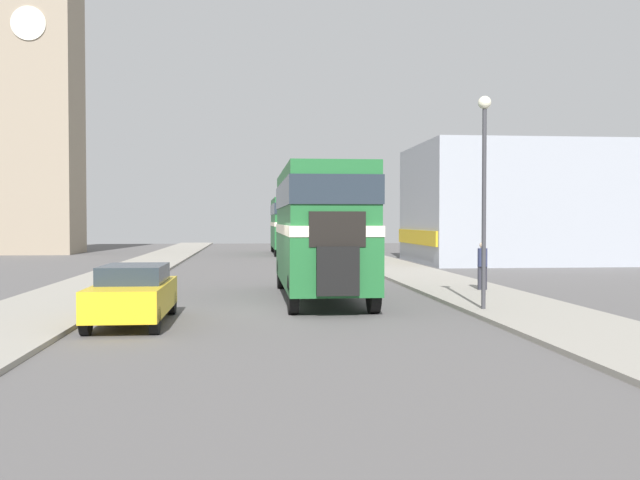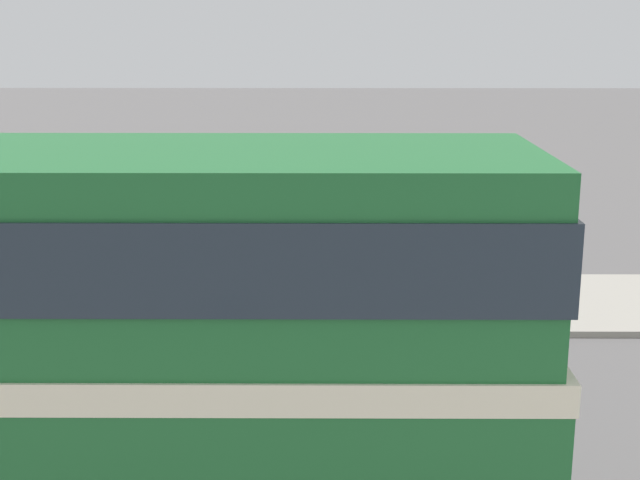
{
  "view_description": "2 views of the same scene",
  "coord_description": "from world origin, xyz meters",
  "px_view_note": "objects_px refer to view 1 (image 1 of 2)",
  "views": [
    {
      "loc": [
        -0.91,
        -19.89,
        2.56
      ],
      "look_at": [
        1.38,
        3.26,
        1.93
      ],
      "focal_mm": 40.0,
      "sensor_mm": 36.0,
      "label": 1
    },
    {
      "loc": [
        9.44,
        5.82,
        5.37
      ],
      "look_at": [
        0.0,
        5.77,
        2.99
      ],
      "focal_mm": 50.0,
      "sensor_mm": 36.0,
      "label": 2
    }
  ],
  "objects_px": {
    "bus_distant": "(289,221)",
    "pedestrian_walking": "(482,263)",
    "car_parked_near": "(133,293)",
    "church_tower": "(40,43)",
    "double_decker_bus": "(320,223)",
    "street_lamp": "(484,170)"
  },
  "relations": [
    {
      "from": "pedestrian_walking",
      "to": "street_lamp",
      "type": "bearing_deg",
      "value": -108.2
    },
    {
      "from": "bus_distant",
      "to": "car_parked_near",
      "type": "relative_size",
      "value": 2.27
    },
    {
      "from": "car_parked_near",
      "to": "bus_distant",
      "type": "bearing_deg",
      "value": 80.89
    },
    {
      "from": "double_decker_bus",
      "to": "street_lamp",
      "type": "distance_m",
      "value": 5.98
    },
    {
      "from": "bus_distant",
      "to": "pedestrian_walking",
      "type": "xyz_separation_m",
      "value": [
        5.2,
        -30.12,
        -1.44
      ]
    },
    {
      "from": "bus_distant",
      "to": "church_tower",
      "type": "xyz_separation_m",
      "value": [
        -19.06,
        2.57,
        13.73
      ]
    },
    {
      "from": "bus_distant",
      "to": "pedestrian_walking",
      "type": "distance_m",
      "value": 30.6
    },
    {
      "from": "double_decker_bus",
      "to": "church_tower",
      "type": "distance_m",
      "value": 40.98
    },
    {
      "from": "church_tower",
      "to": "double_decker_bus",
      "type": "bearing_deg",
      "value": -61.59
    },
    {
      "from": "car_parked_near",
      "to": "pedestrian_walking",
      "type": "height_order",
      "value": "pedestrian_walking"
    },
    {
      "from": "bus_distant",
      "to": "car_parked_near",
      "type": "bearing_deg",
      "value": -99.11
    },
    {
      "from": "double_decker_bus",
      "to": "bus_distant",
      "type": "bearing_deg",
      "value": 88.74
    },
    {
      "from": "car_parked_near",
      "to": "church_tower",
      "type": "bearing_deg",
      "value": 108.65
    },
    {
      "from": "bus_distant",
      "to": "double_decker_bus",
      "type": "bearing_deg",
      "value": -91.26
    },
    {
      "from": "car_parked_near",
      "to": "church_tower",
      "type": "distance_m",
      "value": 44.08
    },
    {
      "from": "bus_distant",
      "to": "street_lamp",
      "type": "xyz_separation_m",
      "value": [
        3.45,
        -35.44,
        1.45
      ]
    },
    {
      "from": "bus_distant",
      "to": "pedestrian_walking",
      "type": "relative_size",
      "value": 5.93
    },
    {
      "from": "car_parked_near",
      "to": "church_tower",
      "type": "relative_size",
      "value": 0.14
    },
    {
      "from": "double_decker_bus",
      "to": "bus_distant",
      "type": "height_order",
      "value": "bus_distant"
    },
    {
      "from": "car_parked_near",
      "to": "street_lamp",
      "type": "xyz_separation_m",
      "value": [
        9.31,
        1.09,
        3.2
      ]
    },
    {
      "from": "street_lamp",
      "to": "church_tower",
      "type": "xyz_separation_m",
      "value": [
        -22.51,
        38.01,
        12.29
      ]
    },
    {
      "from": "bus_distant",
      "to": "car_parked_near",
      "type": "distance_m",
      "value": 37.04
    }
  ]
}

